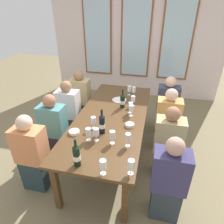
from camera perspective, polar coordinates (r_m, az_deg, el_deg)
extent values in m
plane|color=#7D704E|center=(3.42, -0.07, -11.77)|extent=(12.00, 12.00, 0.00)
cube|color=silver|center=(5.18, 6.84, 20.28)|extent=(4.20, 0.06, 2.90)
cube|color=brown|center=(5.33, -4.11, 20.65)|extent=(0.72, 0.03, 1.88)
cube|color=silver|center=(5.31, -4.16, 20.63)|extent=(0.64, 0.01, 1.80)
cube|color=brown|center=(5.14, 6.77, 20.21)|extent=(0.72, 0.03, 1.88)
cube|color=silver|center=(5.12, 6.75, 20.18)|extent=(0.64, 0.01, 1.80)
cube|color=brown|center=(5.11, 18.00, 19.04)|extent=(0.72, 0.03, 1.88)
cube|color=silver|center=(5.10, 18.00, 19.01)|extent=(0.64, 0.01, 1.80)
cube|color=#53371E|center=(2.99, -0.08, -1.33)|extent=(1.00, 2.40, 0.04)
cube|color=#53371E|center=(2.56, -15.67, -19.99)|extent=(0.07, 0.07, 0.70)
cube|color=#53371E|center=(2.37, 3.75, -24.06)|extent=(0.07, 0.07, 0.70)
cube|color=#53371E|center=(4.20, -2.04, 2.46)|extent=(0.07, 0.07, 0.70)
cube|color=#53371E|center=(4.09, 9.03, 1.27)|extent=(0.07, 0.07, 0.70)
cylinder|color=white|center=(3.45, 2.10, 3.48)|extent=(0.25, 0.25, 0.01)
cylinder|color=black|center=(2.11, -10.06, -12.42)|extent=(0.08, 0.08, 0.23)
cone|color=black|center=(2.03, -10.37, -9.73)|extent=(0.08, 0.08, 0.02)
cylinder|color=black|center=(2.00, -10.49, -8.63)|extent=(0.03, 0.03, 0.08)
cylinder|color=white|center=(2.12, -10.03, -12.65)|extent=(0.08, 0.08, 0.06)
cylinder|color=black|center=(2.55, -2.87, -3.70)|extent=(0.07, 0.07, 0.24)
cone|color=black|center=(2.48, -2.95, -1.16)|extent=(0.07, 0.07, 0.02)
cylinder|color=black|center=(2.46, -2.98, -0.16)|extent=(0.03, 0.03, 0.08)
cylinder|color=silver|center=(2.56, -2.87, -3.92)|extent=(0.08, 0.08, 0.06)
cylinder|color=black|center=(3.18, 3.03, 3.02)|extent=(0.08, 0.07, 0.20)
cone|color=black|center=(3.13, 3.09, 4.87)|extent=(0.08, 0.07, 0.02)
cylinder|color=black|center=(3.11, 3.11, 5.70)|extent=(0.03, 0.03, 0.08)
cylinder|color=silver|center=(3.18, 3.03, 2.86)|extent=(0.08, 0.08, 0.06)
cylinder|color=white|center=(2.63, -10.76, -5.66)|extent=(0.14, 0.14, 0.04)
cylinder|color=white|center=(2.74, 5.10, -3.71)|extent=(0.12, 0.12, 0.04)
cylinder|color=white|center=(3.66, 4.91, 4.92)|extent=(0.06, 0.06, 0.00)
cylinder|color=white|center=(3.64, 4.94, 5.49)|extent=(0.01, 0.01, 0.07)
cylinder|color=white|center=(3.61, 4.99, 6.72)|extent=(0.07, 0.07, 0.09)
cylinder|color=white|center=(2.50, -6.63, -7.97)|extent=(0.06, 0.06, 0.00)
cylinder|color=white|center=(2.47, -6.69, -7.24)|extent=(0.01, 0.01, 0.07)
cylinder|color=white|center=(2.42, -6.80, -5.62)|extent=(0.07, 0.07, 0.09)
cylinder|color=beige|center=(2.44, -6.76, -6.17)|extent=(0.06, 0.06, 0.03)
cylinder|color=white|center=(3.07, 5.24, -0.19)|extent=(0.06, 0.06, 0.00)
cylinder|color=white|center=(3.05, 5.27, 0.46)|extent=(0.01, 0.01, 0.07)
cylinder|color=white|center=(3.01, 5.34, 1.88)|extent=(0.07, 0.07, 0.09)
cylinder|color=white|center=(2.08, 5.35, -17.08)|extent=(0.06, 0.06, 0.00)
cylinder|color=white|center=(2.05, 5.41, -16.32)|extent=(0.01, 0.01, 0.07)
cylinder|color=white|center=(2.00, 5.52, -14.61)|extent=(0.07, 0.07, 0.09)
cylinder|color=white|center=(2.43, 0.09, -8.89)|extent=(0.06, 0.06, 0.00)
cylinder|color=white|center=(2.41, 0.09, -8.15)|extent=(0.01, 0.01, 0.07)
cylinder|color=white|center=(2.36, 0.09, -6.51)|extent=(0.07, 0.07, 0.09)
cylinder|color=beige|center=(2.38, 0.09, -7.14)|extent=(0.06, 0.06, 0.03)
cylinder|color=white|center=(3.28, 5.94, 1.82)|extent=(0.06, 0.06, 0.00)
cylinder|color=white|center=(3.26, 5.98, 2.43)|extent=(0.01, 0.01, 0.07)
cylinder|color=white|center=(3.22, 6.05, 3.78)|extent=(0.07, 0.07, 0.09)
cylinder|color=maroon|center=(3.23, 6.03, 3.31)|extent=(0.06, 0.06, 0.03)
cylinder|color=white|center=(2.70, -5.24, -4.62)|extent=(0.06, 0.06, 0.00)
cylinder|color=white|center=(2.68, -5.28, -3.92)|extent=(0.01, 0.01, 0.07)
cylinder|color=white|center=(2.64, -5.36, -2.37)|extent=(0.07, 0.07, 0.09)
cylinder|color=white|center=(3.62, 6.18, 4.62)|extent=(0.06, 0.06, 0.00)
cylinder|color=white|center=(3.61, 6.21, 5.19)|extent=(0.01, 0.01, 0.07)
cylinder|color=white|center=(3.58, 6.29, 6.43)|extent=(0.07, 0.07, 0.09)
cylinder|color=maroon|center=(3.59, 6.26, 5.91)|extent=(0.06, 0.06, 0.02)
cylinder|color=white|center=(2.99, 5.41, -1.00)|extent=(0.06, 0.06, 0.00)
cylinder|color=white|center=(2.97, 5.44, -0.34)|extent=(0.01, 0.01, 0.07)
cylinder|color=white|center=(2.93, 5.52, 1.10)|extent=(0.07, 0.07, 0.09)
cylinder|color=beige|center=(2.95, 5.49, 0.60)|extent=(0.06, 0.06, 0.03)
cylinder|color=white|center=(2.40, 4.52, -9.61)|extent=(0.06, 0.06, 0.00)
cylinder|color=white|center=(2.38, 4.56, -8.87)|extent=(0.01, 0.01, 0.07)
cylinder|color=white|center=(2.32, 4.64, -7.22)|extent=(0.07, 0.07, 0.09)
cylinder|color=white|center=(2.48, -4.50, -8.06)|extent=(0.06, 0.06, 0.00)
cylinder|color=white|center=(2.46, -4.54, -7.32)|extent=(0.01, 0.01, 0.07)
cylinder|color=white|center=(2.41, -4.62, -5.70)|extent=(0.07, 0.07, 0.09)
cylinder|color=#590C19|center=(2.43, -4.59, -6.22)|extent=(0.06, 0.06, 0.04)
cylinder|color=white|center=(2.08, -2.53, -17.15)|extent=(0.06, 0.06, 0.00)
cylinder|color=white|center=(2.05, -2.56, -16.39)|extent=(0.01, 0.01, 0.07)
cylinder|color=white|center=(1.99, -2.61, -14.67)|extent=(0.07, 0.07, 0.09)
cylinder|color=beige|center=(2.01, -2.59, -15.32)|extent=(0.06, 0.06, 0.03)
cube|color=#362333|center=(4.17, -8.68, -0.02)|extent=(0.32, 0.24, 0.45)
cube|color=tan|center=(3.97, -9.18, 5.84)|extent=(0.38, 0.24, 0.48)
sphere|color=#9B714A|center=(3.85, -9.57, 10.28)|extent=(0.19, 0.19, 0.19)
cube|color=#233835|center=(3.96, 14.87, -2.43)|extent=(0.32, 0.24, 0.45)
cube|color=#353C52|center=(3.75, 15.77, 3.63)|extent=(0.38, 0.24, 0.48)
sphere|color=beige|center=(3.63, 16.46, 8.26)|extent=(0.19, 0.19, 0.19)
cube|color=#292533|center=(3.34, -15.52, -9.20)|extent=(0.32, 0.24, 0.45)
cube|color=teal|center=(3.08, -16.66, -2.39)|extent=(0.38, 0.24, 0.48)
sphere|color=#9F6950|center=(2.93, -17.55, 3.04)|extent=(0.19, 0.19, 0.19)
cube|color=#2F2B3E|center=(3.04, 14.86, -13.57)|extent=(0.32, 0.24, 0.45)
cube|color=tan|center=(2.75, 16.08, -6.43)|extent=(0.38, 0.24, 0.48)
sphere|color=#A26C4C|center=(2.58, 17.06, -0.54)|extent=(0.19, 0.19, 0.19)
cube|color=#24373D|center=(2.98, -20.76, -15.86)|extent=(0.32, 0.24, 0.45)
cube|color=#DF8654|center=(2.68, -22.50, -8.75)|extent=(0.38, 0.24, 0.48)
sphere|color=beige|center=(2.51, -23.89, -2.85)|extent=(0.19, 0.19, 0.19)
cube|color=#2C373F|center=(2.60, 14.85, -23.17)|extent=(0.32, 0.24, 0.45)
cube|color=#3A3762|center=(2.25, 16.39, -15.87)|extent=(0.38, 0.24, 0.48)
sphere|color=tan|center=(2.04, 17.67, -9.37)|extent=(0.19, 0.19, 0.19)
cube|color=#2E2C37|center=(3.73, -11.74, -4.16)|extent=(0.32, 0.24, 0.45)
cube|color=silver|center=(3.50, -12.50, 2.20)|extent=(0.38, 0.24, 0.48)
sphere|color=#99704E|center=(3.37, -13.09, 7.13)|extent=(0.19, 0.19, 0.19)
cube|color=#342F2E|center=(3.50, 14.87, -7.11)|extent=(0.32, 0.24, 0.45)
cube|color=tan|center=(3.25, 15.90, -0.49)|extent=(0.38, 0.24, 0.48)
sphere|color=beige|center=(3.11, 16.70, 4.72)|extent=(0.19, 0.19, 0.19)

